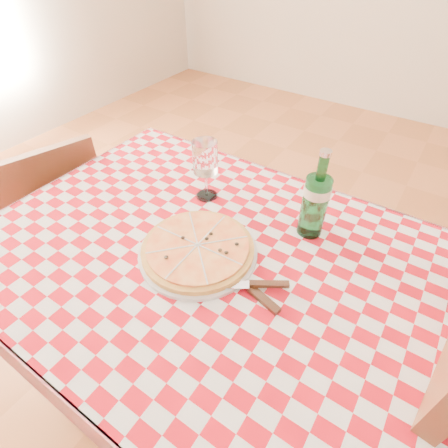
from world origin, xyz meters
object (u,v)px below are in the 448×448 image
object	(u,v)px
pizza_plate	(198,248)
water_bottle	(317,195)
chair_far	(60,216)
wine_glass	(206,170)
dining_table	(218,281)

from	to	relation	value
pizza_plate	water_bottle	size ratio (longest dim) A/B	1.22
chair_far	water_bottle	world-z (taller)	water_bottle
wine_glass	water_bottle	bearing A→B (deg)	4.37
wine_glass	chair_far	bearing A→B (deg)	-167.25
dining_table	wine_glass	bearing A→B (deg)	131.87
dining_table	pizza_plate	distance (m)	0.13
dining_table	chair_far	bearing A→B (deg)	176.87
chair_far	pizza_plate	world-z (taller)	chair_far
pizza_plate	water_bottle	distance (m)	0.34
chair_far	wine_glass	xyz separation A→B (m)	(0.67, 0.15, 0.38)
chair_far	water_bottle	xyz separation A→B (m)	(1.00, 0.18, 0.42)
pizza_plate	water_bottle	bearing A→B (deg)	49.38
water_bottle	wine_glass	bearing A→B (deg)	-175.63
pizza_plate	chair_far	bearing A→B (deg)	175.39
chair_far	wine_glass	size ratio (longest dim) A/B	4.32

